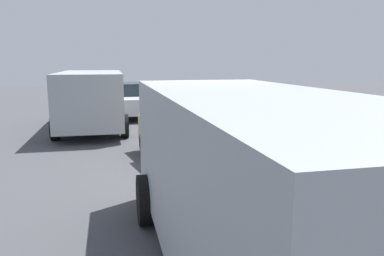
% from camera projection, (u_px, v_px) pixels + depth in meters
% --- Properties ---
extents(ground_plane, '(60.00, 60.00, 0.00)m').
position_uv_depth(ground_plane, '(205.00, 167.00, 8.24)').
color(ground_plane, '#47474C').
extents(art_car_decorated, '(4.47, 2.33, 1.71)m').
position_uv_depth(art_car_decorated, '(204.00, 135.00, 8.17)').
color(art_car_decorated, '#D8BC7F').
rests_on(art_car_decorated, ground).
extents(parked_van_behind_left, '(5.43, 2.71, 1.97)m').
position_uv_depth(parked_van_behind_left, '(92.00, 97.00, 12.57)').
color(parked_van_behind_left, '#9EA3A8').
rests_on(parked_van_behind_left, ground).
extents(parked_van_near_left, '(5.38, 2.62, 2.01)m').
position_uv_depth(parked_van_near_left, '(254.00, 175.00, 3.88)').
color(parked_van_near_left, '#9EA3A8').
rests_on(parked_van_near_left, ground).
extents(parked_sedan_far_right, '(4.20, 2.07, 1.35)m').
position_uv_depth(parked_sedan_far_right, '(224.00, 108.00, 13.17)').
color(parked_sedan_far_right, '#1E602D').
rests_on(parked_sedan_far_right, ground).
extents(parked_sedan_near_right, '(4.21, 2.22, 1.41)m').
position_uv_depth(parked_sedan_near_right, '(133.00, 99.00, 15.92)').
color(parked_sedan_near_right, silver).
rests_on(parked_sedan_near_right, ground).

